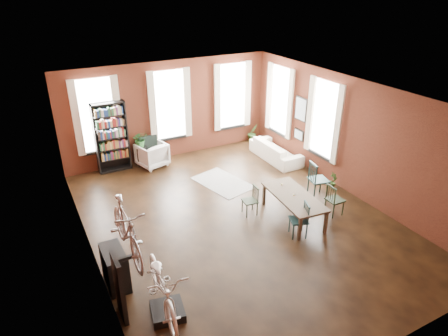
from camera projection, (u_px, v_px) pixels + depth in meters
room at (235, 131)px, 9.75m from camera, size 9.00×9.04×3.22m
dining_table at (293, 207)px, 10.02m from camera, size 1.03×1.96×0.64m
dining_chair_a at (299, 220)px, 9.29m from camera, size 0.51×0.51×0.85m
dining_chair_b at (250, 201)px, 10.16m from camera, size 0.40×0.40×0.77m
dining_chair_c at (335, 200)px, 10.14m from camera, size 0.40×0.40×0.85m
dining_chair_d at (318, 180)px, 10.93m from camera, size 0.56×0.56×1.03m
bookshelf at (111, 137)px, 12.18m from camera, size 1.00×0.32×2.20m
white_armchair at (152, 154)px, 12.74m from camera, size 1.01×0.97×0.86m
cream_sofa at (276, 148)px, 13.22m from camera, size 0.61×2.08×0.81m
striped_rug at (223, 182)px, 11.86m from camera, size 1.49×1.98×0.01m
bike_trainer at (168, 311)px, 7.22m from camera, size 0.67×0.67×0.17m
bike_wall_rack at (119, 289)px, 6.94m from camera, size 0.16×0.60×1.30m
console_table at (115, 268)px, 7.81m from camera, size 0.40×0.80×0.80m
plant_stand at (142, 156)px, 12.84m from camera, size 0.38×0.38×0.63m
plant_by_sofa at (253, 138)px, 14.73m from camera, size 0.41×0.70×0.30m
plant_small at (333, 185)px, 11.59m from camera, size 0.35×0.50×0.17m
bicycle_floor at (161, 264)px, 6.77m from camera, size 0.79×1.09×1.94m
bicycle_hung at (124, 213)px, 6.40m from camera, size 0.47×1.00×1.66m
plant_on_stand at (140, 141)px, 12.62m from camera, size 0.51×0.56×0.41m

